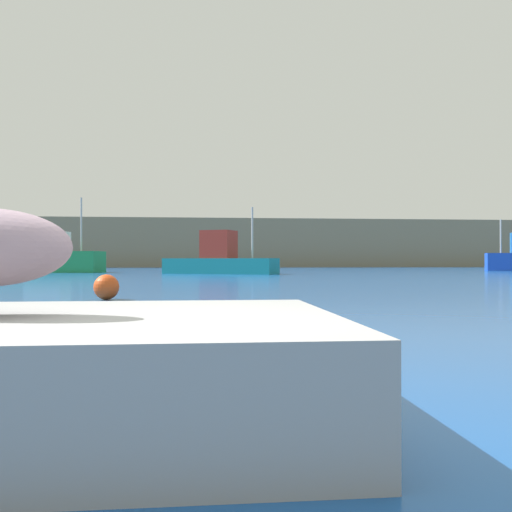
{
  "coord_description": "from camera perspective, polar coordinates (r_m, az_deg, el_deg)",
  "views": [
    {
      "loc": [
        0.1,
        -2.62,
        0.84
      ],
      "look_at": [
        2.7,
        23.12,
        1.02
      ],
      "focal_mm": 40.02,
      "sensor_mm": 36.0,
      "label": 1
    }
  ],
  "objects": [
    {
      "name": "fishing_boat_teal",
      "position": [
        34.53,
        -3.64,
        -0.38
      ],
      "size": [
        7.07,
        4.83,
        3.96
      ],
      "rotation": [
        0.0,
        0.0,
        -0.47
      ],
      "color": "teal",
      "rests_on": "ground"
    },
    {
      "name": "mooring_buoy",
      "position": [
        12.4,
        -14.73,
        -3.02
      ],
      "size": [
        0.53,
        0.53,
        0.53
      ],
      "primitive_type": "sphere",
      "color": "#E54C19",
      "rests_on": "ground"
    },
    {
      "name": "ground_plane",
      "position": [
        2.75,
        -7.89,
        -18.1
      ],
      "size": [
        260.0,
        260.0,
        0.0
      ],
      "primitive_type": "plane",
      "color": "#194C93"
    },
    {
      "name": "hillside_backdrop",
      "position": [
        68.71,
        -5.85,
        1.22
      ],
      "size": [
        140.0,
        10.17,
        5.55
      ],
      "primitive_type": "cube",
      "color": "#7F755B",
      "rests_on": "ground"
    },
    {
      "name": "fishing_boat_green",
      "position": [
        40.61,
        -19.71,
        -0.13
      ],
      "size": [
        6.89,
        3.59,
        5.0
      ],
      "rotation": [
        0.0,
        0.0,
        -0.24
      ],
      "color": "#1E8C4C",
      "rests_on": "ground"
    }
  ]
}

